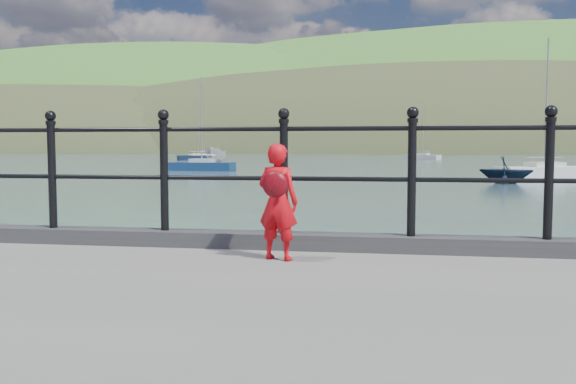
% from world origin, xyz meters
% --- Properties ---
extents(ground, '(600.00, 600.00, 0.00)m').
position_xyz_m(ground, '(0.00, 0.00, 0.00)').
color(ground, '#2D4251').
rests_on(ground, ground).
extents(kerb, '(60.00, 0.30, 0.15)m').
position_xyz_m(kerb, '(0.00, -0.15, 1.07)').
color(kerb, '#28282B').
rests_on(kerb, quay).
extents(railing, '(18.11, 0.11, 1.20)m').
position_xyz_m(railing, '(0.00, -0.15, 1.82)').
color(railing, black).
rests_on(railing, kerb).
extents(far_shore, '(830.00, 200.00, 156.00)m').
position_xyz_m(far_shore, '(38.34, 239.41, -22.57)').
color(far_shore, '#333A21').
rests_on(far_shore, ground).
extents(child, '(0.42, 0.35, 1.01)m').
position_xyz_m(child, '(0.65, -0.74, 1.51)').
color(child, red).
rests_on(child, quay).
extents(launch_white, '(2.12, 5.05, 1.91)m').
position_xyz_m(launch_white, '(-16.61, 56.94, 0.96)').
color(launch_white, silver).
rests_on(launch_white, ground).
extents(launch_navy, '(3.42, 3.20, 1.46)m').
position_xyz_m(launch_navy, '(7.80, 28.33, 0.73)').
color(launch_navy, black).
rests_on(launch_navy, ground).
extents(sailboat_port, '(5.47, 2.17, 7.84)m').
position_xyz_m(sailboat_port, '(-13.50, 42.09, 0.34)').
color(sailboat_port, navy).
rests_on(sailboat_port, ground).
extents(sailboat_left, '(6.19, 4.57, 8.59)m').
position_xyz_m(sailboat_left, '(-26.04, 80.32, 0.34)').
color(sailboat_left, black).
rests_on(sailboat_left, ground).
extents(sailboat_deep, '(5.70, 4.45, 8.46)m').
position_xyz_m(sailboat_deep, '(6.79, 91.82, 0.34)').
color(sailboat_deep, beige).
rests_on(sailboat_deep, ground).
extents(sailboat_near, '(6.70, 4.62, 9.01)m').
position_xyz_m(sailboat_near, '(11.42, 35.19, 0.34)').
color(sailboat_near, white).
rests_on(sailboat_near, ground).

